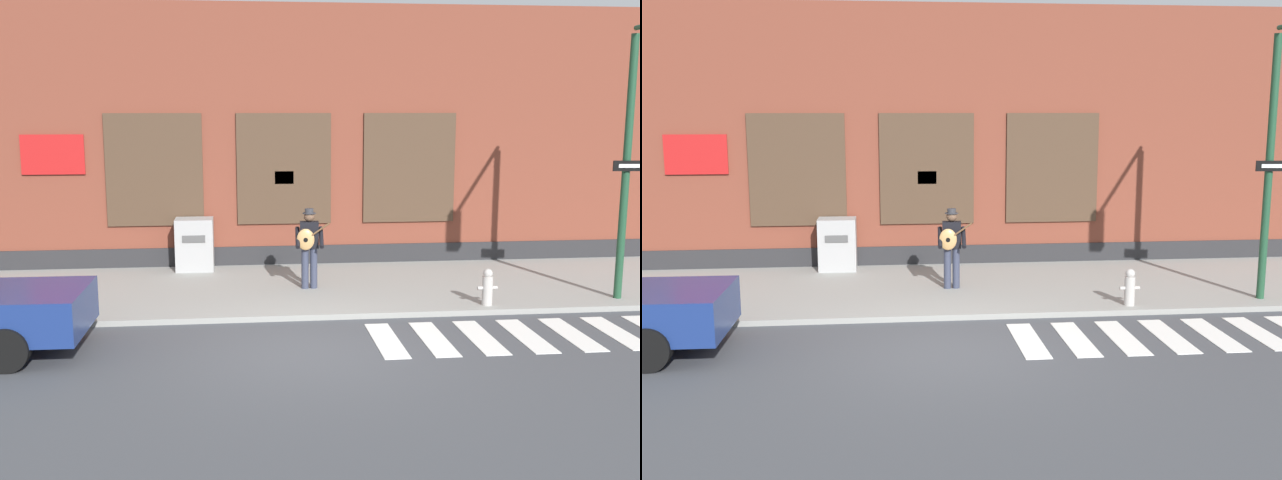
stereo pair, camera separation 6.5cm
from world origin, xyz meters
The scene contains 7 objects.
ground_plane centered at (0.00, 0.00, 0.00)m, with size 160.00×160.00×0.00m, color #424449.
sidewalk centered at (0.00, 4.05, 0.05)m, with size 28.00×4.56×0.11m.
building_backdrop centered at (0.00, 8.32, 3.07)m, with size 28.00×4.06×6.15m.
crosswalk centered at (3.71, 0.47, 0.01)m, with size 5.20×1.90×0.01m.
busker centered at (0.34, 3.80, 1.05)m, with size 0.71×0.54×1.66m.
utility_box centered at (-2.09, 5.87, 0.71)m, with size 0.85×0.66×1.20m.
fire_hydrant centered at (3.58, 2.12, 0.45)m, with size 0.38×0.20×0.70m.
Camera 2 is at (-0.99, -11.21, 3.77)m, focal length 42.00 mm.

